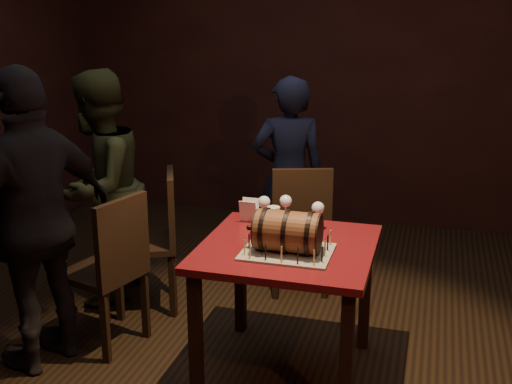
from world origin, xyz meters
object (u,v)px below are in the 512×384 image
wine_glass_left (264,203)px  chair_left_front (111,264)px  pint_of_ale (273,220)px  wine_glass_mid (286,202)px  person_left_rear (99,188)px  chair_left_rear (157,233)px  person_left_front (36,222)px  barrel_cake (287,231)px  person_back (288,176)px  wine_glass_right (318,209)px  chair_back (300,223)px  pub_table (287,264)px

wine_glass_left → chair_left_front: chair_left_front is taller
pint_of_ale → wine_glass_mid: bearing=84.3°
pint_of_ale → person_left_rear: bearing=162.0°
chair_left_rear → person_left_front: person_left_front is taller
chair_left_rear → chair_left_front: bearing=-93.7°
barrel_cake → person_left_rear: size_ratio=0.24×
person_back → wine_glass_right: bearing=92.4°
wine_glass_mid → chair_back: bearing=94.3°
wine_glass_mid → wine_glass_left: bearing=-154.9°
chair_back → person_left_front: (-1.19, -1.27, 0.32)m
wine_glass_left → wine_glass_mid: bearing=25.1°
chair_left_rear → person_left_front: (-0.33, -0.81, 0.32)m
person_left_rear → person_back: bearing=127.1°
chair_left_rear → chair_left_front: size_ratio=1.00×
chair_left_rear → chair_left_front: 0.56m
wine_glass_mid → chair_back: size_ratio=0.17×
barrel_cake → chair_left_front: bearing=174.2°
chair_back → person_back: person_back is taller
pint_of_ale → person_back: bearing=99.4°
wine_glass_right → wine_glass_mid: bearing=159.2°
chair_left_rear → chair_back: bearing=27.9°
chair_left_rear → wine_glass_right: bearing=-13.5°
pub_table → pint_of_ale: bearing=126.5°
chair_left_rear → person_back: person_back is taller
pint_of_ale → person_left_front: (-1.22, -0.42, 0.02)m
pub_table → chair_left_front: bearing=-179.9°
barrel_cake → person_left_front: 1.37m
pint_of_ale → chair_left_rear: (-0.89, 0.39, -0.30)m
person_left_rear → wine_glass_right: bearing=79.7°
pub_table → chair_back: chair_back is taller
barrel_cake → person_left_front: size_ratio=0.23×
person_left_front → wine_glass_left: bearing=136.8°
pub_table → pint_of_ale: 0.27m
wine_glass_right → person_left_rear: person_left_rear is taller
chair_left_rear → person_left_front: bearing=-112.1°
chair_left_front → chair_back: bearing=48.4°
barrel_cake → wine_glass_left: size_ratio=2.37×
person_left_front → pint_of_ale: bearing=128.9°
barrel_cake → person_left_front: (-1.36, -0.15, -0.03)m
person_back → person_left_rear: person_left_rear is taller
wine_glass_mid → person_left_front: 1.38m
person_left_front → wine_glass_mid: bearing=136.6°
pub_table → wine_glass_mid: wine_glass_mid is taller
wine_glass_right → person_left_rear: 1.56m
person_left_front → chair_back: bearing=156.8°
barrel_cake → wine_glass_right: size_ratio=2.37×
wine_glass_left → person_left_front: bearing=-153.2°
chair_back → chair_left_rear: 0.97m
chair_back → person_left_rear: size_ratio=0.59×
wine_glass_mid → chair_left_rear: chair_left_rear is taller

